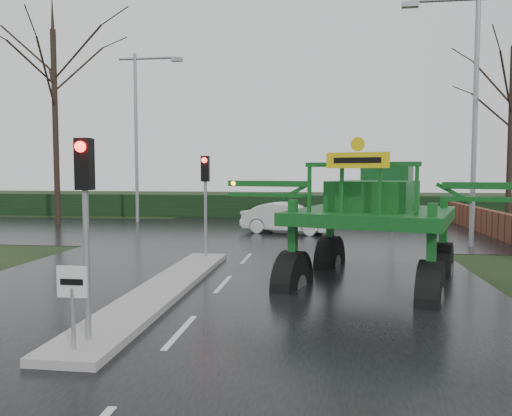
# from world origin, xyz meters

# --- Properties ---
(ground) EXTENTS (140.00, 140.00, 0.00)m
(ground) POSITION_xyz_m (0.00, 0.00, 0.00)
(ground) COLOR black
(ground) RESTS_ON ground
(road_main) EXTENTS (14.00, 80.00, 0.02)m
(road_main) POSITION_xyz_m (0.00, 10.00, 0.00)
(road_main) COLOR black
(road_main) RESTS_ON ground
(road_cross) EXTENTS (80.00, 12.00, 0.02)m
(road_cross) POSITION_xyz_m (0.00, 16.00, 0.01)
(road_cross) COLOR black
(road_cross) RESTS_ON ground
(median_island) EXTENTS (1.20, 10.00, 0.16)m
(median_island) POSITION_xyz_m (-1.30, 3.00, 0.09)
(median_island) COLOR gray
(median_island) RESTS_ON ground
(hedge_row) EXTENTS (44.00, 0.90, 1.50)m
(hedge_row) POSITION_xyz_m (0.00, 24.00, 0.75)
(hedge_row) COLOR black
(hedge_row) RESTS_ON ground
(brick_wall) EXTENTS (0.40, 20.00, 1.20)m
(brick_wall) POSITION_xyz_m (10.50, 16.00, 0.60)
(brick_wall) COLOR #592D1E
(brick_wall) RESTS_ON ground
(keep_left_sign) EXTENTS (0.50, 0.07, 1.35)m
(keep_left_sign) POSITION_xyz_m (-1.30, -1.50, 1.06)
(keep_left_sign) COLOR gray
(keep_left_sign) RESTS_ON ground
(traffic_signal_near) EXTENTS (0.26, 0.33, 3.52)m
(traffic_signal_near) POSITION_xyz_m (-1.30, -1.01, 2.59)
(traffic_signal_near) COLOR gray
(traffic_signal_near) RESTS_ON ground
(traffic_signal_mid) EXTENTS (0.26, 0.33, 3.52)m
(traffic_signal_mid) POSITION_xyz_m (-1.30, 7.49, 2.59)
(traffic_signal_mid) COLOR gray
(traffic_signal_mid) RESTS_ON ground
(traffic_signal_far) EXTENTS (0.26, 0.33, 3.52)m
(traffic_signal_far) POSITION_xyz_m (6.50, 20.01, 2.59)
(traffic_signal_far) COLOR gray
(traffic_signal_far) RESTS_ON ground
(street_light_right) EXTENTS (3.85, 0.30, 10.00)m
(street_light_right) POSITION_xyz_m (8.19, 12.00, 5.99)
(street_light_right) COLOR gray
(street_light_right) RESTS_ON ground
(street_light_left_far) EXTENTS (3.85, 0.30, 10.00)m
(street_light_left_far) POSITION_xyz_m (-8.19, 20.00, 5.99)
(street_light_left_far) COLOR gray
(street_light_left_far) RESTS_ON ground
(tree_left_far) EXTENTS (7.70, 7.70, 13.26)m
(tree_left_far) POSITION_xyz_m (-12.50, 18.00, 7.15)
(tree_left_far) COLOR black
(tree_left_far) RESTS_ON ground
(tree_right_far) EXTENTS (7.00, 7.00, 12.05)m
(tree_right_far) POSITION_xyz_m (13.00, 21.00, 6.50)
(tree_right_far) COLOR black
(tree_right_far) RESTS_ON ground
(crop_sprayer) EXTENTS (8.18, 6.22, 4.76)m
(crop_sprayer) POSITION_xyz_m (1.90, 4.25, 2.25)
(crop_sprayer) COLOR black
(crop_sprayer) RESTS_ON ground
(white_sedan) EXTENTS (4.76, 2.62, 1.49)m
(white_sedan) POSITION_xyz_m (0.92, 15.50, 0.00)
(white_sedan) COLOR silver
(white_sedan) RESTS_ON ground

